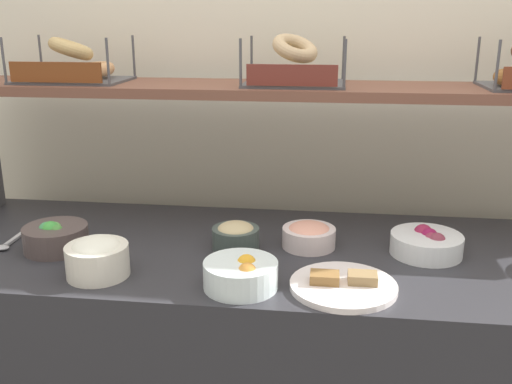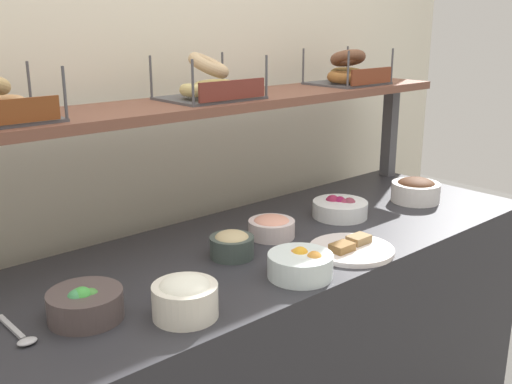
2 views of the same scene
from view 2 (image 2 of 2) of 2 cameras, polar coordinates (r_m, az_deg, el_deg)
back_wall at (r=2.21m, az=-9.22°, el=7.37°), size 3.35×0.06×2.40m
deli_counter at (r=2.07m, az=0.37°, el=-16.19°), size 2.15×0.70×0.85m
shelf_riser_right at (r=2.73m, az=12.65°, el=5.65°), size 0.05×0.05×0.40m
upper_shelf at (r=1.97m, az=-4.88°, el=8.36°), size 2.11×0.32×0.03m
bowl_veggie_mix at (r=1.48m, az=-16.04°, el=-10.21°), size 0.18×0.18×0.09m
bowl_fruit_salad at (r=1.65m, az=4.29°, el=-6.92°), size 0.18×0.18×0.08m
bowl_beet_salad at (r=2.15m, az=8.02°, el=-1.54°), size 0.20×0.20×0.07m
bowl_hummus at (r=1.78m, az=-2.32°, el=-5.01°), size 0.13×0.13×0.08m
bowl_cream_cheese at (r=1.44m, az=-6.79°, el=-9.92°), size 0.16×0.16×0.10m
bowl_chocolate_spread at (r=2.39m, az=15.01°, el=0.21°), size 0.19×0.19×0.09m
bowl_lox_spread at (r=1.94m, az=1.50°, el=-3.32°), size 0.15×0.15×0.07m
serving_plate_white at (r=1.85m, az=9.10°, el=-5.37°), size 0.26×0.26×0.04m
serving_spoon_near_plate at (r=1.46m, az=-21.62°, el=-12.57°), size 0.04×0.18×0.01m
bagel_basket_plain at (r=1.97m, az=-4.49°, el=10.20°), size 0.30×0.25×0.16m
bagel_basket_cinnamon_raisin at (r=2.44m, az=8.74°, el=11.22°), size 0.29×0.26×0.14m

